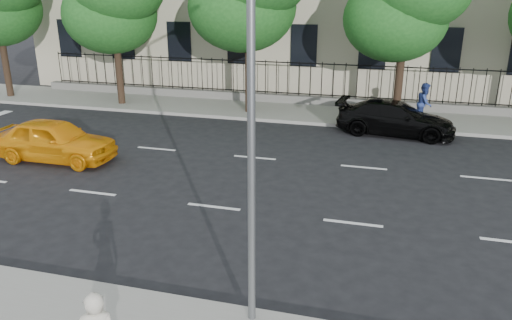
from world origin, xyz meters
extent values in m
plane|color=black|center=(0.00, 0.00, 0.00)|extent=(120.00, 120.00, 0.00)
cube|color=gray|center=(0.00, 14.00, 0.07)|extent=(60.00, 4.00, 0.15)
cube|color=slate|center=(0.00, 15.70, 0.35)|extent=(30.00, 0.50, 0.40)
cube|color=black|center=(0.00, 15.70, 0.65)|extent=(28.80, 0.05, 0.05)
cube|color=black|center=(0.00, 15.70, 2.25)|extent=(28.80, 0.05, 0.05)
cylinder|color=slate|center=(2.50, -2.30, 4.15)|extent=(0.14, 0.14, 8.00)
cylinder|color=#382619|center=(-16.00, 13.20, 1.72)|extent=(0.36, 0.36, 3.15)
cylinder|color=#382619|center=(-9.00, 13.20, 1.64)|extent=(0.36, 0.36, 2.97)
ellipsoid|color=#1D561C|center=(-9.40, 13.50, 4.62)|extent=(4.75, 4.75, 3.90)
cylinder|color=#382619|center=(-2.00, 13.20, 1.81)|extent=(0.36, 0.36, 3.32)
ellipsoid|color=#1D561C|center=(-2.40, 13.50, 5.09)|extent=(5.13, 5.13, 4.21)
cylinder|color=#382619|center=(5.00, 13.20, 1.69)|extent=(0.36, 0.36, 3.08)
ellipsoid|color=#1D561C|center=(4.60, 13.50, 4.67)|extent=(4.56, 4.56, 3.74)
imported|color=orange|center=(-6.96, 4.83, 0.77)|extent=(4.51, 1.83, 1.53)
imported|color=black|center=(4.98, 11.50, 0.72)|extent=(5.13, 2.54, 1.43)
imported|color=navy|center=(6.21, 13.29, 1.06)|extent=(0.88, 1.02, 1.81)
camera|label=1|loc=(4.66, -9.93, 6.14)|focal=35.00mm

